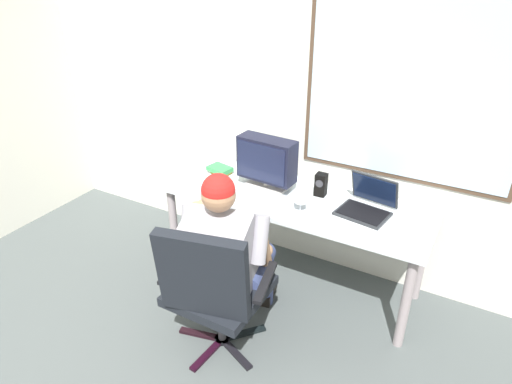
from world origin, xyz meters
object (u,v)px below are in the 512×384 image
at_px(person_seated, 228,250).
at_px(wine_glass, 301,199).
at_px(desk_speaker, 321,185).
at_px(office_chair, 212,287).
at_px(laptop, 368,202).
at_px(crt_monitor, 267,161).
at_px(book_stack, 220,170).
at_px(desk, 293,207).

relative_size(person_seated, wine_glass, 8.64).
relative_size(wine_glass, desk_speaker, 0.83).
relative_size(office_chair, laptop, 2.66).
relative_size(laptop, wine_glass, 2.65).
height_order(office_chair, desk_speaker, office_chair).
xyz_separation_m(office_chair, desk_speaker, (0.25, 0.99, 0.27)).
relative_size(crt_monitor, laptop, 1.17).
relative_size(office_chair, person_seated, 0.82).
bearing_deg(person_seated, book_stack, 125.85).
xyz_separation_m(office_chair, wine_glass, (0.21, 0.72, 0.28)).
xyz_separation_m(desk, book_stack, (-0.65, 0.07, 0.12)).
distance_m(laptop, book_stack, 1.15).
xyz_separation_m(crt_monitor, book_stack, (-0.42, 0.04, -0.18)).
distance_m(crt_monitor, book_stack, 0.46).
bearing_deg(wine_glass, laptop, 29.82).
distance_m(crt_monitor, wine_glass, 0.41).
bearing_deg(crt_monitor, book_stack, 174.74).
relative_size(desk, book_stack, 9.61).
bearing_deg(book_stack, wine_glass, -16.38).
distance_m(office_chair, desk_speaker, 1.06).
height_order(person_seated, book_stack, person_seated).
bearing_deg(office_chair, crt_monitor, 98.48).
distance_m(wine_glass, desk_speaker, 0.27).
bearing_deg(crt_monitor, wine_glass, -28.17).
bearing_deg(office_chair, desk_speaker, 76.10).
height_order(crt_monitor, book_stack, crt_monitor).
bearing_deg(office_chair, desk, 84.01).
relative_size(office_chair, wine_glass, 7.06).
bearing_deg(office_chair, wine_glass, 73.55).
bearing_deg(desk, book_stack, 173.75).
relative_size(crt_monitor, wine_glass, 3.11).
distance_m(office_chair, crt_monitor, 1.00).
height_order(desk, wine_glass, wine_glass).
bearing_deg(crt_monitor, laptop, 2.39).
bearing_deg(wine_glass, office_chair, -106.45).
distance_m(person_seated, crt_monitor, 0.73).
distance_m(office_chair, person_seated, 0.27).
xyz_separation_m(wine_glass, desk_speaker, (0.03, 0.27, -0.01)).
distance_m(crt_monitor, desk_speaker, 0.41).
height_order(wine_glass, book_stack, wine_glass).
relative_size(crt_monitor, book_stack, 2.14).
bearing_deg(laptop, desk_speaker, 171.58).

